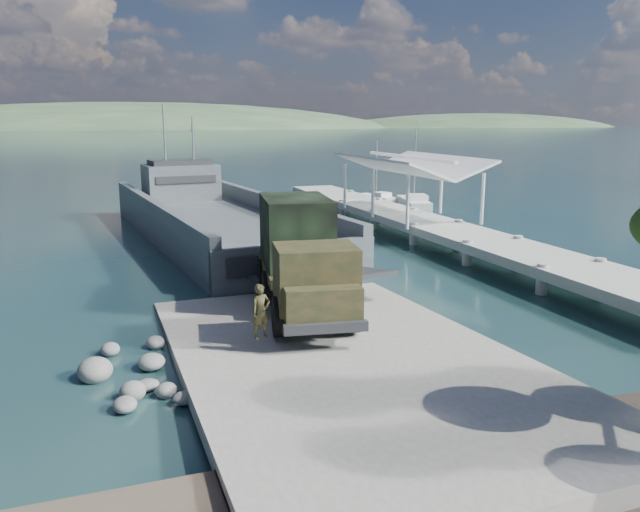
{
  "coord_description": "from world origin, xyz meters",
  "views": [
    {
      "loc": [
        -6.9,
        -17.87,
        7.6
      ],
      "look_at": [
        1.65,
        6.0,
        2.05
      ],
      "focal_mm": 35.0,
      "sensor_mm": 36.0,
      "label": 1
    }
  ],
  "objects": [
    {
      "name": "soldier",
      "position": [
        -2.37,
        0.25,
        1.37
      ],
      "size": [
        0.72,
        0.57,
        1.74
      ],
      "primitive_type": "imported",
      "rotation": [
        0.0,
        0.0,
        0.26
      ],
      "color": "black",
      "rests_on": "boat_ramp"
    },
    {
      "name": "sailboat_far",
      "position": [
        17.84,
        35.34,
        0.32
      ],
      "size": [
        2.46,
        5.05,
        5.92
      ],
      "rotation": [
        0.0,
        0.0,
        0.23
      ],
      "color": "white",
      "rests_on": "ground"
    },
    {
      "name": "landing_craft",
      "position": [
        0.16,
        22.07,
        0.78
      ],
      "size": [
        10.8,
        32.39,
        9.46
      ],
      "rotation": [
        0.0,
        0.0,
        0.1
      ],
      "color": "#43494F",
      "rests_on": "ground"
    },
    {
      "name": "distant_headlands",
      "position": [
        50.0,
        560.0,
        0.0
      ],
      "size": [
        1000.0,
        240.0,
        48.0
      ],
      "primitive_type": null,
      "color": "#2F482D",
      "rests_on": "ground"
    },
    {
      "name": "boat_ramp",
      "position": [
        0.0,
        -1.0,
        0.25
      ],
      "size": [
        10.0,
        18.0,
        0.5
      ],
      "primitive_type": "cube",
      "color": "gray",
      "rests_on": "ground"
    },
    {
      "name": "shoreline_rocks",
      "position": [
        -6.2,
        0.5,
        0.0
      ],
      "size": [
        3.2,
        5.6,
        0.9
      ],
      "primitive_type": null,
      "color": "#5E5E5B",
      "rests_on": "ground"
    },
    {
      "name": "sailboat_near",
      "position": [
        19.22,
        30.54,
        0.41
      ],
      "size": [
        3.48,
        6.58,
        7.7
      ],
      "rotation": [
        0.0,
        0.0,
        -0.27
      ],
      "color": "white",
      "rests_on": "ground"
    },
    {
      "name": "pier",
      "position": [
        13.0,
        18.77,
        1.6
      ],
      "size": [
        6.4,
        44.0,
        6.1
      ],
      "color": "#B7B8AD",
      "rests_on": "ground"
    },
    {
      "name": "military_truck",
      "position": [
        0.25,
        4.14,
        2.54
      ],
      "size": [
        4.08,
        9.13,
        4.09
      ],
      "rotation": [
        0.0,
        0.0,
        -0.16
      ],
      "color": "black",
      "rests_on": "boat_ramp"
    },
    {
      "name": "ground",
      "position": [
        0.0,
        0.0,
        0.0
      ],
      "size": [
        1400.0,
        1400.0,
        0.0
      ],
      "primitive_type": "plane",
      "color": "#1C4043",
      "rests_on": "ground"
    }
  ]
}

